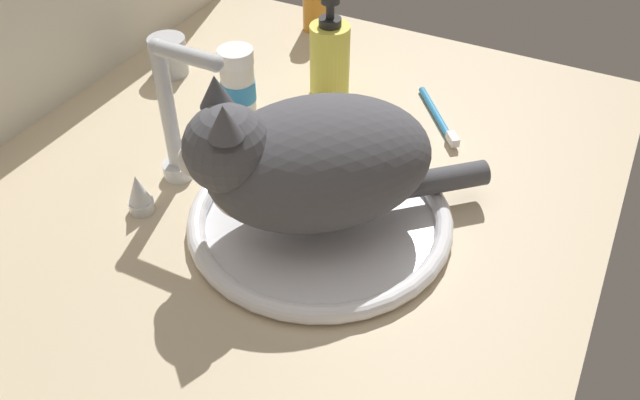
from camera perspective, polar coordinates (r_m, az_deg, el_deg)
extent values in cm
cube|color=#CCB793|center=(83.42, -5.95, -3.06)|extent=(115.77, 80.73, 3.00)
torus|color=white|center=(81.51, 0.00, -1.53)|extent=(32.51, 32.51, 2.23)
cylinder|color=white|center=(82.06, 0.00, -1.95)|extent=(29.16, 29.16, 0.60)
cylinder|color=silver|center=(90.85, -12.05, 2.57)|extent=(4.00, 4.00, 2.13)
cylinder|color=silver|center=(85.38, -12.94, 7.60)|extent=(2.00, 2.00, 16.99)
sphere|color=silver|center=(81.17, -13.84, 12.60)|extent=(2.20, 2.20, 2.20)
cylinder|color=silver|center=(78.81, -11.47, 12.08)|extent=(2.00, 8.13, 2.00)
sphere|color=silver|center=(76.60, -8.96, 11.52)|extent=(2.10, 2.10, 2.10)
cylinder|color=silver|center=(86.64, -15.04, -0.46)|extent=(3.20, 3.20, 1.60)
cone|color=silver|center=(84.89, -15.36, 0.95)|extent=(2.88, 2.88, 3.95)
cylinder|color=silver|center=(95.82, -9.29, 5.06)|extent=(3.20, 3.20, 1.60)
cone|color=silver|center=(94.24, -9.47, 6.43)|extent=(2.88, 2.88, 3.95)
ellipsoid|color=#4C4C51|center=(75.99, 0.00, 3.23)|extent=(30.46, 31.18, 14.89)
sphere|color=#4C4C51|center=(72.05, -8.17, 4.47)|extent=(9.84, 9.84, 9.84)
cone|color=#4C4C51|center=(66.61, -8.21, 6.66)|extent=(3.74, 3.74, 3.69)
cone|color=#4C4C51|center=(71.57, -8.94, 9.23)|extent=(3.74, 3.74, 3.69)
ellipsoid|color=silver|center=(72.48, -10.98, 3.36)|extent=(5.05, 4.96, 3.15)
ellipsoid|color=silver|center=(75.12, -6.83, 1.65)|extent=(12.00, 11.83, 8.19)
cylinder|color=#4C4C51|center=(84.06, 10.21, 1.69)|extent=(10.61, 11.33, 3.20)
cylinder|color=white|center=(101.48, -7.02, 9.65)|extent=(5.05, 5.05, 7.81)
cylinder|color=#338CD1|center=(101.81, -7.00, 9.35)|extent=(5.20, 5.20, 3.13)
cylinder|color=white|center=(99.00, -7.26, 12.12)|extent=(5.30, 5.30, 2.19)
cylinder|color=#B2B5BA|center=(113.33, -12.81, 11.74)|extent=(5.94, 5.94, 5.25)
cylinder|color=silver|center=(111.89, -13.05, 13.13)|extent=(6.06, 6.06, 1.00)
cylinder|color=#E5DB4C|center=(103.72, 0.83, 11.86)|extent=(6.13, 6.13, 11.44)
cylinder|color=black|center=(100.80, 0.87, 15.00)|extent=(3.37, 3.37, 1.20)
cylinder|color=black|center=(100.02, 0.88, 15.93)|extent=(1.23, 1.23, 2.39)
cylinder|color=#338CD1|center=(102.53, 9.81, 7.43)|extent=(11.00, 8.78, 1.00)
cube|color=white|center=(96.21, 11.31, 5.16)|extent=(2.79, 2.54, 1.20)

